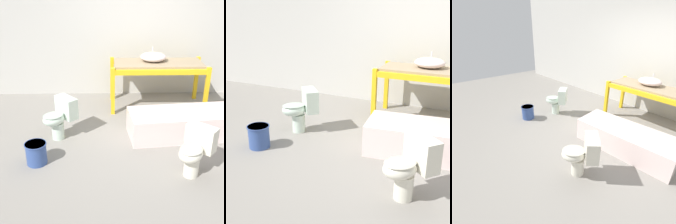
# 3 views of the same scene
# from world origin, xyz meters

# --- Properties ---
(ground_plane) EXTENTS (12.00, 12.00, 0.00)m
(ground_plane) POSITION_xyz_m (0.00, 0.00, 0.00)
(ground_plane) COLOR gray
(warehouse_wall_rear) EXTENTS (10.80, 0.08, 3.20)m
(warehouse_wall_rear) POSITION_xyz_m (0.00, 2.00, 1.60)
(warehouse_wall_rear) COLOR beige
(warehouse_wall_rear) RESTS_ON ground_plane
(shelving_rack) EXTENTS (1.77, 0.77, 0.87)m
(shelving_rack) POSITION_xyz_m (0.41, 1.29, 0.74)
(shelving_rack) COLOR yellow
(shelving_rack) RESTS_ON ground_plane
(sink_basin) EXTENTS (0.48, 0.41, 0.25)m
(sink_basin) POSITION_xyz_m (0.32, 1.35, 0.96)
(sink_basin) COLOR silver
(sink_basin) RESTS_ON shelving_rack
(bathtub_main) EXTENTS (1.75, 0.82, 0.42)m
(bathtub_main) POSITION_xyz_m (0.65, 0.10, 0.24)
(bathtub_main) COLOR silver
(bathtub_main) RESTS_ON ground_plane
(toilet_near) EXTENTS (0.59, 0.61, 0.65)m
(toilet_near) POSITION_xyz_m (0.56, -0.93, 0.37)
(toilet_near) COLOR silver
(toilet_near) RESTS_ON ground_plane
(toilet_far) EXTENTS (0.61, 0.59, 0.65)m
(toilet_far) POSITION_xyz_m (-1.29, 0.08, 0.37)
(toilet_far) COLOR silver
(toilet_far) RESTS_ON ground_plane
(bucket_white) EXTENTS (0.30, 0.30, 0.31)m
(bucket_white) POSITION_xyz_m (-1.53, -0.64, 0.16)
(bucket_white) COLOR #334C8C
(bucket_white) RESTS_ON ground_plane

